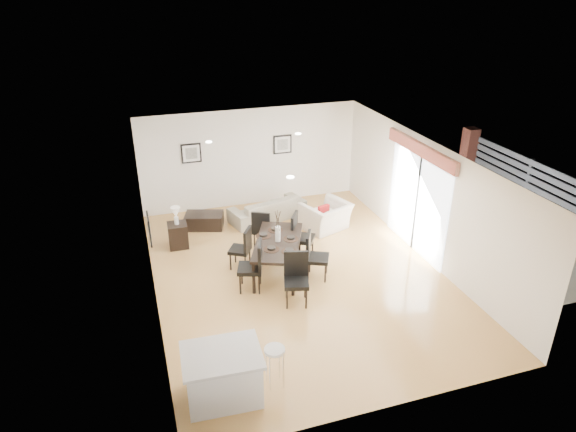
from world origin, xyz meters
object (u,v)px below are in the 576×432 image
object	(u,v)px
dining_chair_wfar	(243,246)
dining_chair_foot	(262,227)
dining_chair_wnear	(254,263)
dining_chair_enear	(314,253)
dining_table	(278,244)
dining_chair_head	(296,275)
side_table	(178,235)
armchair	(326,216)
bar_stool	(275,354)
coffee_table	(204,221)
dining_chair_efar	(299,233)
kitchen_island	(223,375)
sofa	(267,208)

from	to	relation	value
dining_chair_wfar	dining_chair_foot	size ratio (longest dim) A/B	0.99
dining_chair_wnear	dining_chair_enear	world-z (taller)	dining_chair_wnear
dining_table	dining_chair_head	world-z (taller)	dining_chair_head
dining_chair_wfar	side_table	bearing A→B (deg)	-107.89
dining_chair_foot	side_table	bearing A→B (deg)	8.82
armchair	dining_table	distance (m)	2.42
dining_chair_foot	bar_stool	bearing A→B (deg)	106.09
dining_chair_wfar	dining_chair_enear	size ratio (longest dim) A/B	0.93
dining_chair_wfar	coffee_table	world-z (taller)	dining_chair_wfar
dining_chair_enear	side_table	distance (m)	3.43
dining_chair_efar	coffee_table	distance (m)	2.85
dining_table	kitchen_island	world-z (taller)	kitchen_island
armchair	dining_chair_enear	world-z (taller)	dining_chair_enear
dining_chair_head	dining_chair_foot	xyz separation A→B (m)	(-0.07, 2.29, -0.05)
dining_chair_enear	dining_chair_efar	size ratio (longest dim) A/B	0.98
dining_chair_foot	bar_stool	distance (m)	4.49
dining_chair_efar	dining_chair_foot	world-z (taller)	dining_chair_efar
dining_table	dining_chair_enear	distance (m)	0.79
coffee_table	kitchen_island	world-z (taller)	kitchen_island
sofa	dining_chair_head	xyz separation A→B (m)	(-0.49, -3.81, 0.29)
dining_chair_efar	bar_stool	world-z (taller)	dining_chair_efar
dining_chair_wfar	dining_chair_foot	xyz separation A→B (m)	(0.62, 0.73, 0.01)
dining_chair_wfar	bar_stool	distance (m)	3.66
dining_chair_head	bar_stool	distance (m)	2.34
sofa	dining_chair_efar	xyz separation A→B (m)	(0.14, -2.17, 0.30)
dining_chair_head	side_table	size ratio (longest dim) A/B	1.78
dining_chair_head	dining_chair_foot	world-z (taller)	dining_chair_head
coffee_table	dining_table	bearing A→B (deg)	-49.31
dining_chair_wfar	dining_chair_enear	bearing A→B (deg)	88.17
dining_chair_enear	kitchen_island	world-z (taller)	dining_chair_enear
armchair	dining_chair_wnear	xyz separation A→B (m)	(-2.40, -2.13, 0.25)
side_table	bar_stool	xyz separation A→B (m)	(0.89, -5.06, 0.31)
sofa	dining_chair_efar	distance (m)	2.19
armchair	side_table	xyz separation A→B (m)	(-3.67, 0.20, -0.06)
sofa	kitchen_island	world-z (taller)	kitchen_island
sofa	dining_chair_head	distance (m)	3.86
dining_chair_wnear	dining_chair_head	bearing A→B (deg)	64.11
sofa	coffee_table	world-z (taller)	sofa
dining_chair_head	dining_chair_efar	bearing A→B (deg)	85.13
sofa	bar_stool	xyz separation A→B (m)	(-1.55, -5.90, 0.31)
armchair	dining_chair_wfar	xyz separation A→B (m)	(-2.42, -1.22, 0.18)
armchair	dining_chair_wfar	bearing A→B (deg)	6.22
dining_chair_efar	dining_chair_wnear	bearing A→B (deg)	158.99
kitchen_island	bar_stool	size ratio (longest dim) A/B	1.73
side_table	coffee_table	bearing A→B (deg)	47.62
bar_stool	dining_chair_wfar	bearing A→B (deg)	84.21
dining_chair_wnear	kitchen_island	bearing A→B (deg)	-5.63
dining_chair_efar	kitchen_island	size ratio (longest dim) A/B	0.86
bar_stool	kitchen_island	bearing A→B (deg)	180.00
armchair	kitchen_island	size ratio (longest dim) A/B	0.88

